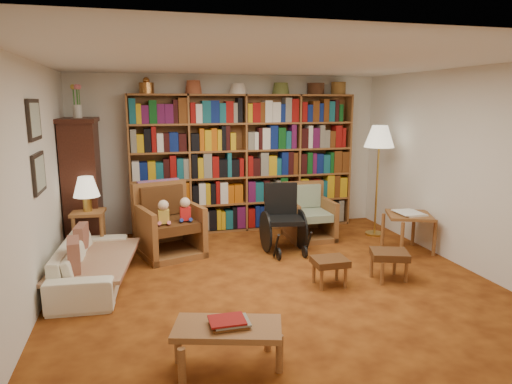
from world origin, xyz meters
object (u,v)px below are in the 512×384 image
object	(u,v)px
sofa	(92,264)
wheelchair	(283,221)
armchair_sage	(307,217)
footstool_a	(330,263)
footstool_b	(389,256)
side_table_papers	(409,219)
coffee_table	(228,331)
floor_lamp	(379,141)
armchair_leather	(169,224)
side_table_lamp	(89,224)

from	to	relation	value
sofa	wheelchair	xyz separation A→B (m)	(2.52, 0.62, 0.19)
armchair_sage	footstool_a	size ratio (longest dim) A/B	2.17
sofa	footstool_b	xyz separation A→B (m)	(3.39, -0.74, 0.04)
sofa	side_table_papers	xyz separation A→B (m)	(4.20, 0.12, 0.22)
wheelchair	coffee_table	bearing A→B (deg)	-116.30
wheelchair	floor_lamp	distance (m)	1.99
armchair_leather	footstool_a	bearing A→B (deg)	-44.42
floor_lamp	footstool_a	bearing A→B (deg)	-131.52
sofa	side_table_lamp	distance (m)	0.98
armchair_sage	side_table_papers	distance (m)	1.52
sofa	coffee_table	distance (m)	2.38
armchair_leather	floor_lamp	xyz separation A→B (m)	(3.22, 0.07, 1.09)
side_table_lamp	armchair_leather	bearing A→B (deg)	-0.76
sofa	floor_lamp	bearing A→B (deg)	-72.39
wheelchair	footstool_a	world-z (taller)	wheelchair
sofa	armchair_sage	size ratio (longest dim) A/B	2.00
side_table_lamp	footstool_b	bearing A→B (deg)	-25.72
armchair_leather	armchair_sage	bearing A→B (deg)	6.04
sofa	footstool_b	size ratio (longest dim) A/B	3.30
floor_lamp	footstool_a	world-z (taller)	floor_lamp
armchair_sage	side_table_papers	world-z (taller)	armchair_sage
floor_lamp	side_table_papers	bearing A→B (deg)	-88.15
coffee_table	wheelchair	bearing A→B (deg)	63.70
armchair_leather	footstool_b	xyz separation A→B (m)	(2.44, -1.67, -0.11)
coffee_table	floor_lamp	bearing A→B (deg)	45.76
footstool_a	footstool_b	distance (m)	0.75
wheelchair	footstool_a	bearing A→B (deg)	-84.81
wheelchair	coffee_table	size ratio (longest dim) A/B	1.03
sofa	floor_lamp	size ratio (longest dim) A/B	0.98
side_table_papers	footstool_b	size ratio (longest dim) A/B	1.46
armchair_leather	footstool_a	xyz separation A→B (m)	(1.69, -1.66, -0.14)
wheelchair	footstool_a	xyz separation A→B (m)	(0.12, -1.35, -0.17)
side_table_papers	footstool_b	distance (m)	1.20
armchair_sage	wheelchair	bearing A→B (deg)	-136.66
floor_lamp	footstool_b	world-z (taller)	floor_lamp
side_table_papers	armchair_sage	bearing A→B (deg)	137.34
coffee_table	footstool_a	bearing A→B (deg)	42.56
wheelchair	armchair_sage	bearing A→B (deg)	43.34
side_table_lamp	coffee_table	xyz separation A→B (m)	(1.30, -3.00, -0.17)
side_table_papers	footstool_b	world-z (taller)	side_table_papers
armchair_sage	footstool_b	size ratio (longest dim) A/B	1.65
armchair_leather	floor_lamp	size ratio (longest dim) A/B	0.59
wheelchair	side_table_papers	size ratio (longest dim) A/B	1.27
side_table_papers	side_table_lamp	bearing A→B (deg)	169.24
side_table_lamp	footstool_b	distance (m)	3.88
armchair_sage	coffee_table	size ratio (longest dim) A/B	0.91
armchair_sage	coffee_table	bearing A→B (deg)	-120.45
armchair_leather	side_table_papers	distance (m)	3.34
wheelchair	floor_lamp	size ratio (longest dim) A/B	0.55
floor_lamp	side_table_lamp	bearing A→B (deg)	-179.25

